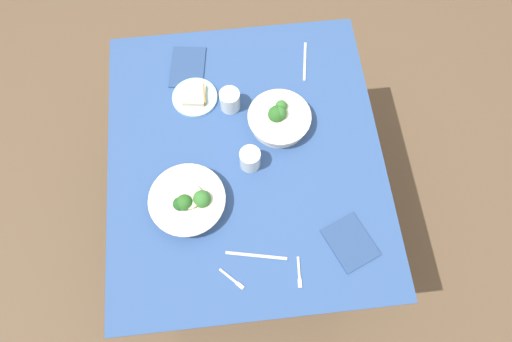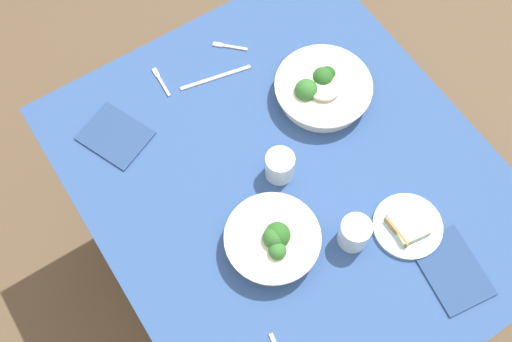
{
  "view_description": "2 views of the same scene",
  "coord_description": "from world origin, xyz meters",
  "px_view_note": "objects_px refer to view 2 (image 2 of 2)",
  "views": [
    {
      "loc": [
        -0.72,
        0.04,
        2.28
      ],
      "look_at": [
        -0.07,
        -0.03,
        0.77
      ],
      "focal_mm": 32.74,
      "sensor_mm": 36.0,
      "label": 1
    },
    {
      "loc": [
        0.51,
        -0.44,
        2.24
      ],
      "look_at": [
        -0.07,
        -0.07,
        0.77
      ],
      "focal_mm": 45.01,
      "sensor_mm": 36.0,
      "label": 2
    }
  ],
  "objects_px": {
    "water_glass_side": "(354,233)",
    "napkin_folded_upper": "(115,136)",
    "broccoli_bowl_far": "(322,89)",
    "napkin_folded_lower": "(452,270)",
    "broccoli_bowl_near": "(273,240)",
    "fork_by_far_bowl": "(161,81)",
    "table_knife_left": "(215,78)",
    "fork_by_near_bowl": "(228,46)",
    "bread_side_plate": "(408,226)",
    "water_glass_center": "(280,166)"
  },
  "relations": [
    {
      "from": "water_glass_center",
      "to": "water_glass_side",
      "type": "bearing_deg",
      "value": 11.45
    },
    {
      "from": "broccoli_bowl_far",
      "to": "napkin_folded_upper",
      "type": "relative_size",
      "value": 1.55
    },
    {
      "from": "broccoli_bowl_near",
      "to": "water_glass_side",
      "type": "bearing_deg",
      "value": 61.68
    },
    {
      "from": "fork_by_far_bowl",
      "to": "napkin_folded_upper",
      "type": "distance_m",
      "value": 0.2
    },
    {
      "from": "bread_side_plate",
      "to": "fork_by_far_bowl",
      "type": "relative_size",
      "value": 1.7
    },
    {
      "from": "water_glass_side",
      "to": "napkin_folded_lower",
      "type": "xyz_separation_m",
      "value": [
        0.19,
        0.15,
        -0.04
      ]
    },
    {
      "from": "broccoli_bowl_near",
      "to": "napkin_folded_upper",
      "type": "xyz_separation_m",
      "value": [
        -0.48,
        -0.18,
        -0.03
      ]
    },
    {
      "from": "broccoli_bowl_far",
      "to": "fork_by_far_bowl",
      "type": "xyz_separation_m",
      "value": [
        -0.28,
        -0.34,
        -0.03
      ]
    },
    {
      "from": "broccoli_bowl_far",
      "to": "bread_side_plate",
      "type": "height_order",
      "value": "broccoli_bowl_far"
    },
    {
      "from": "bread_side_plate",
      "to": "napkin_folded_upper",
      "type": "height_order",
      "value": "bread_side_plate"
    },
    {
      "from": "broccoli_bowl_far",
      "to": "bread_side_plate",
      "type": "distance_m",
      "value": 0.43
    },
    {
      "from": "bread_side_plate",
      "to": "broccoli_bowl_far",
      "type": "bearing_deg",
      "value": 174.13
    },
    {
      "from": "broccoli_bowl_near",
      "to": "water_glass_side",
      "type": "xyz_separation_m",
      "value": [
        0.09,
        0.17,
        0.01
      ]
    },
    {
      "from": "bread_side_plate",
      "to": "table_knife_left",
      "type": "bearing_deg",
      "value": -165.07
    },
    {
      "from": "water_glass_side",
      "to": "fork_by_far_bowl",
      "type": "height_order",
      "value": "water_glass_side"
    },
    {
      "from": "broccoli_bowl_near",
      "to": "fork_by_far_bowl",
      "type": "xyz_separation_m",
      "value": [
        -0.56,
        0.0,
        -0.03
      ]
    },
    {
      "from": "water_glass_center",
      "to": "fork_by_far_bowl",
      "type": "xyz_separation_m",
      "value": [
        -0.41,
        -0.12,
        -0.04
      ]
    },
    {
      "from": "water_glass_side",
      "to": "napkin_folded_upper",
      "type": "bearing_deg",
      "value": -148.21
    },
    {
      "from": "table_knife_left",
      "to": "water_glass_side",
      "type": "bearing_deg",
      "value": 105.55
    },
    {
      "from": "bread_side_plate",
      "to": "fork_by_far_bowl",
      "type": "height_order",
      "value": "bread_side_plate"
    },
    {
      "from": "water_glass_center",
      "to": "table_knife_left",
      "type": "xyz_separation_m",
      "value": [
        -0.33,
        0.01,
        -0.04
      ]
    },
    {
      "from": "bread_side_plate",
      "to": "table_knife_left",
      "type": "distance_m",
      "value": 0.65
    },
    {
      "from": "napkin_folded_lower",
      "to": "broccoli_bowl_far",
      "type": "bearing_deg",
      "value": 177.75
    },
    {
      "from": "table_knife_left",
      "to": "napkin_folded_upper",
      "type": "xyz_separation_m",
      "value": [
        0.01,
        -0.32,
        0.0
      ]
    },
    {
      "from": "fork_by_near_bowl",
      "to": "broccoli_bowl_near",
      "type": "bearing_deg",
      "value": 112.71
    },
    {
      "from": "fork_by_near_bowl",
      "to": "water_glass_side",
      "type": "bearing_deg",
      "value": 130.03
    },
    {
      "from": "broccoli_bowl_far",
      "to": "broccoli_bowl_near",
      "type": "distance_m",
      "value": 0.45
    },
    {
      "from": "broccoli_bowl_near",
      "to": "fork_by_far_bowl",
      "type": "distance_m",
      "value": 0.56
    },
    {
      "from": "napkin_folded_lower",
      "to": "bread_side_plate",
      "type": "bearing_deg",
      "value": -171.56
    },
    {
      "from": "water_glass_side",
      "to": "broccoli_bowl_near",
      "type": "bearing_deg",
      "value": -118.32
    },
    {
      "from": "broccoli_bowl_far",
      "to": "broccoli_bowl_near",
      "type": "height_order",
      "value": "broccoli_bowl_near"
    },
    {
      "from": "broccoli_bowl_near",
      "to": "table_knife_left",
      "type": "bearing_deg",
      "value": 164.5
    },
    {
      "from": "broccoli_bowl_near",
      "to": "water_glass_center",
      "type": "distance_m",
      "value": 0.2
    },
    {
      "from": "bread_side_plate",
      "to": "water_glass_side",
      "type": "relative_size",
      "value": 2.03
    },
    {
      "from": "broccoli_bowl_far",
      "to": "water_glass_side",
      "type": "bearing_deg",
      "value": -24.9
    },
    {
      "from": "broccoli_bowl_far",
      "to": "fork_by_far_bowl",
      "type": "height_order",
      "value": "broccoli_bowl_far"
    },
    {
      "from": "table_knife_left",
      "to": "napkin_folded_upper",
      "type": "distance_m",
      "value": 0.32
    },
    {
      "from": "fork_by_near_bowl",
      "to": "napkin_folded_lower",
      "type": "relative_size",
      "value": 0.41
    },
    {
      "from": "napkin_folded_upper",
      "to": "napkin_folded_lower",
      "type": "height_order",
      "value": "same"
    },
    {
      "from": "water_glass_side",
      "to": "napkin_folded_lower",
      "type": "height_order",
      "value": "water_glass_side"
    },
    {
      "from": "water_glass_side",
      "to": "napkin_folded_upper",
      "type": "xyz_separation_m",
      "value": [
        -0.57,
        -0.35,
        -0.04
      ]
    },
    {
      "from": "broccoli_bowl_near",
      "to": "fork_by_far_bowl",
      "type": "height_order",
      "value": "broccoli_bowl_near"
    },
    {
      "from": "water_glass_center",
      "to": "water_glass_side",
      "type": "relative_size",
      "value": 0.96
    },
    {
      "from": "broccoli_bowl_far",
      "to": "napkin_folded_lower",
      "type": "bearing_deg",
      "value": -2.25
    },
    {
      "from": "broccoli_bowl_near",
      "to": "fork_by_far_bowl",
      "type": "bearing_deg",
      "value": 179.56
    },
    {
      "from": "napkin_folded_upper",
      "to": "fork_by_far_bowl",
      "type": "bearing_deg",
      "value": 114.58
    },
    {
      "from": "water_glass_center",
      "to": "fork_by_far_bowl",
      "type": "height_order",
      "value": "water_glass_center"
    },
    {
      "from": "broccoli_bowl_far",
      "to": "water_glass_center",
      "type": "xyz_separation_m",
      "value": [
        0.13,
        -0.22,
        0.01
      ]
    },
    {
      "from": "table_knife_left",
      "to": "fork_by_near_bowl",
      "type": "bearing_deg",
      "value": -129.01
    },
    {
      "from": "bread_side_plate",
      "to": "water_glass_center",
      "type": "bearing_deg",
      "value": -148.5
    }
  ]
}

